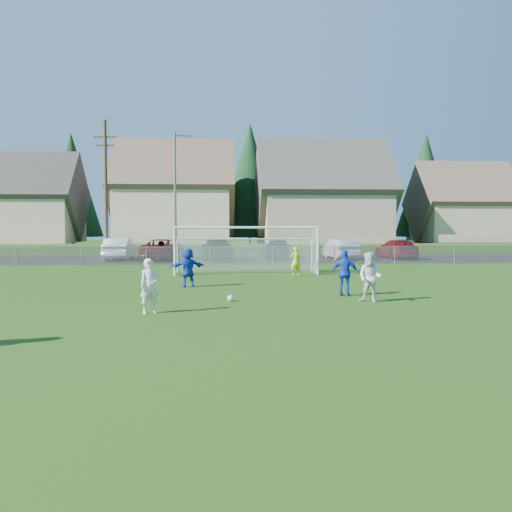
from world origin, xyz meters
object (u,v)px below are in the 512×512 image
at_px(player_white_a, 150,286).
at_px(soccer_ball, 230,298).
at_px(player_white_b, 370,277).
at_px(car_d, 217,250).
at_px(car_g, 396,249).
at_px(soccer_goal, 246,243).
at_px(player_blue_b, 188,267).
at_px(car_c, 163,250).
at_px(car_f, 341,249).
at_px(goalkeeper, 296,261).
at_px(player_blue_a, 345,273).
at_px(car_e, 278,249).
at_px(car_b, 120,249).

bearing_deg(player_white_a, soccer_ball, 15.75).
height_order(player_white_b, car_d, player_white_b).
distance_m(car_g, soccer_goal, 16.74).
height_order(player_blue_b, soccer_goal, soccer_goal).
bearing_deg(soccer_goal, car_c, 116.42).
height_order(player_white_a, car_f, player_white_a).
bearing_deg(goalkeeper, car_f, -119.77).
bearing_deg(player_blue_a, car_f, -84.57).
xyz_separation_m(car_c, soccer_goal, (5.52, -11.12, 0.86)).
distance_m(car_c, soccer_goal, 12.44).
distance_m(soccer_ball, player_white_a, 3.39).
bearing_deg(soccer_goal, player_white_b, -71.54).
xyz_separation_m(player_white_a, soccer_goal, (3.42, 12.63, 0.82)).
bearing_deg(player_blue_a, goalkeeper, -67.06).
bearing_deg(player_white_a, car_e, 47.35).
relative_size(player_blue_a, car_f, 0.36).
distance_m(player_white_b, soccer_goal, 11.47).
xyz_separation_m(player_white_a, car_f, (11.04, 23.95, -0.05)).
relative_size(player_white_b, soccer_goal, 0.23).
distance_m(player_blue_b, car_g, 22.95).
relative_size(soccer_ball, player_white_a, 0.14).
xyz_separation_m(player_white_a, player_white_b, (7.04, 1.78, 0.03)).
bearing_deg(goalkeeper, car_g, -133.75).
relative_size(player_white_a, car_f, 0.35).
xyz_separation_m(player_white_a, player_blue_a, (6.58, 3.42, 0.03)).
xyz_separation_m(car_c, car_g, (17.51, 0.53, -0.05)).
distance_m(player_white_a, car_e, 25.06).
bearing_deg(soccer_ball, car_b, 109.30).
height_order(goalkeeper, car_b, car_b).
bearing_deg(soccer_goal, goalkeeper, -30.33).
xyz_separation_m(player_blue_b, car_d, (1.13, 16.58, -0.04)).
xyz_separation_m(car_b, car_e, (11.65, -0.02, -0.04)).
height_order(player_blue_b, car_e, player_blue_b).
relative_size(player_white_a, player_white_b, 0.96).
xyz_separation_m(car_c, car_d, (3.96, -0.53, 0.01)).
distance_m(player_blue_a, car_e, 20.82).
bearing_deg(player_white_b, car_f, 119.45).
xyz_separation_m(car_e, car_g, (9.04, 0.05, -0.05)).
distance_m(player_white_b, goalkeeper, 9.49).
bearing_deg(car_e, player_blue_b, 78.86).
xyz_separation_m(car_b, car_f, (16.33, -0.31, -0.05)).
xyz_separation_m(car_d, soccer_goal, (1.57, -10.58, 0.85)).
bearing_deg(car_d, car_g, -178.80).
xyz_separation_m(player_white_a, car_c, (-2.10, 23.75, -0.04)).
height_order(player_blue_b, car_f, player_blue_b).
bearing_deg(goalkeeper, player_white_b, 89.45).
height_order(player_white_a, car_c, player_white_a).
height_order(car_c, car_g, car_c).
bearing_deg(car_f, car_e, -7.17).
bearing_deg(soccer_ball, car_f, 68.24).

